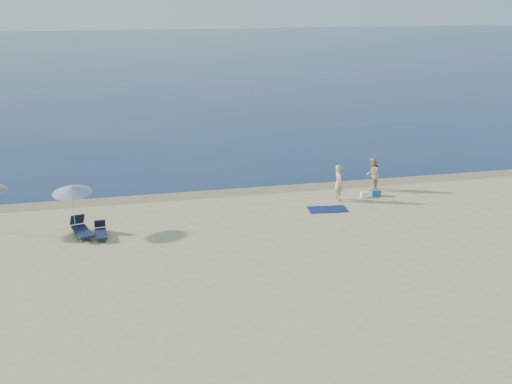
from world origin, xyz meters
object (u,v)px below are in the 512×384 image
person_right (373,174)px  umbrella_near (72,190)px  blue_cooler (376,193)px  person_left (339,183)px

person_right → umbrella_near: 15.98m
person_right → blue_cooler: (-0.22, -1.08, -0.74)m
umbrella_near → person_left: bearing=20.5°
person_left → umbrella_near: 13.37m
blue_cooler → umbrella_near: umbrella_near is taller
blue_cooler → umbrella_near: bearing=-159.1°
person_right → blue_cooler: bearing=19.9°
blue_cooler → umbrella_near: (-15.47, -1.81, 1.83)m
person_left → umbrella_near: size_ratio=0.82×
blue_cooler → umbrella_near: 15.68m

